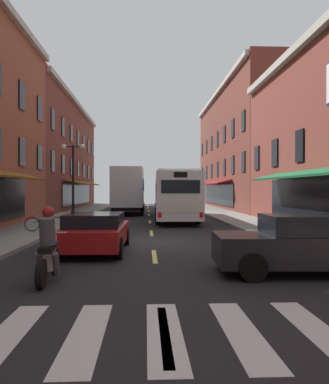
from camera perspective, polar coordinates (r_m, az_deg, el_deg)
The scene contains 12 objects.
ground_plane at distance 15.79m, azimuth -1.72°, elevation -7.23°, with size 34.80×80.00×0.10m, color black.
lane_centre_dashes at distance 15.53m, azimuth -1.70°, elevation -7.15°, with size 0.14×73.90×0.01m.
crosswalk_near at distance 6.01m, azimuth 0.01°, elevation -19.38°, with size 7.10×2.80×0.01m.
sidewalk_right at distance 16.93m, azimuth 18.80°, elevation -6.32°, with size 3.00×80.00×0.14m, color gray.
transit_bus at distance 27.01m, azimuth 1.45°, elevation -0.42°, with size 2.83×12.10×3.18m.
box_truck at distance 33.21m, azimuth -5.09°, elevation 0.21°, with size 2.55×8.14×3.75m.
sedan_near at distance 13.37m, azimuth -9.79°, elevation -5.57°, with size 2.07×4.47×1.25m.
sedan_mid at distance 44.89m, azimuth -4.67°, elevation -1.33°, with size 1.97×4.63×1.39m.
sedan_far at distance 10.36m, azimuth 20.03°, elevation -6.92°, with size 4.55×2.15×1.42m.
motorcycle_rider at distance 9.29m, azimuth -16.21°, elevation -7.86°, with size 0.62×2.07×1.66m.
bicycle_near at distance 19.01m, azimuth -16.78°, elevation -4.28°, with size 1.71×0.48×0.91m.
street_lamp_twin at distance 24.57m, azimuth -12.90°, elevation 1.94°, with size 1.42×0.32×4.62m.
Camera 1 is at (-0.27, -15.65, 2.03)m, focal length 37.44 mm.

